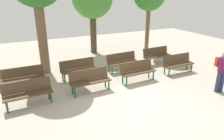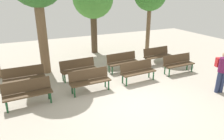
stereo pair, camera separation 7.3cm
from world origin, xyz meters
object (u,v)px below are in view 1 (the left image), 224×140
object	(u,v)px
bench_r0_c0	(28,92)
bench_r1_c1	(78,68)
bench_r1_c3	(157,55)
bench_r0_c1	(90,79)
visitor_with_backpack	(222,69)
bench_r1_c2	(122,61)
bench_r0_c2	(138,70)
bench_r1_c0	(24,77)
bench_r0_c3	(178,62)

from	to	relation	value
bench_r0_c0	bench_r1_c1	size ratio (longest dim) A/B	1.00
bench_r1_c1	bench_r1_c3	distance (m)	4.46
bench_r0_c1	bench_r1_c1	bearing A→B (deg)	90.00
bench_r1_c3	visitor_with_backpack	xyz separation A→B (m)	(0.13, -3.84, 0.43)
bench_r1_c2	visitor_with_backpack	bearing A→B (deg)	-60.76
bench_r1_c3	bench_r0_c2	bearing A→B (deg)	-146.68
bench_r1_c2	bench_r0_c1	bearing A→B (deg)	-148.89
bench_r0_c1	bench_r1_c0	distance (m)	2.69
bench_r1_c0	bench_r0_c2	bearing A→B (deg)	-16.94
bench_r1_c0	visitor_with_backpack	xyz separation A→B (m)	(6.85, -3.59, 0.43)
bench_r0_c1	visitor_with_backpack	world-z (taller)	visitor_with_backpack
bench_r0_c3	visitor_with_backpack	xyz separation A→B (m)	(0.02, -2.31, 0.43)
visitor_with_backpack	bench_r0_c0	bearing A→B (deg)	1.42
bench_r0_c2	bench_r0_c3	distance (m)	2.31
bench_r0_c0	bench_r1_c3	bearing A→B (deg)	11.97
bench_r0_c2	bench_r0_c3	xyz separation A→B (m)	(2.31, 0.05, 0.00)
bench_r1_c1	bench_r0_c0	bearing A→B (deg)	-148.21
bench_r1_c1	bench_r1_c2	size ratio (longest dim) A/B	1.00
bench_r0_c2	bench_r1_c1	xyz separation A→B (m)	(-2.25, 1.38, 0.00)
bench_r0_c0	bench_r1_c3	size ratio (longest dim) A/B	1.00
bench_r1_c3	visitor_with_backpack	size ratio (longest dim) A/B	0.98
visitor_with_backpack	bench_r1_c1	bearing A→B (deg)	-19.95
bench_r0_c2	bench_r1_c2	bearing A→B (deg)	86.89
bench_r0_c0	bench_r1_c1	xyz separation A→B (m)	(2.25, 1.54, 0.00)
bench_r0_c2	bench_r0_c3	world-z (taller)	same
bench_r0_c3	bench_r1_c0	size ratio (longest dim) A/B	1.00
bench_r1_c1	bench_r1_c2	world-z (taller)	same
bench_r0_c2	bench_r1_c0	size ratio (longest dim) A/B	1.01
bench_r0_c3	bench_r1_c0	bearing A→B (deg)	169.03
bench_r0_c0	bench_r0_c2	bearing A→B (deg)	-0.57
bench_r0_c0	bench_r0_c3	xyz separation A→B (m)	(6.81, 0.21, 0.00)
bench_r1_c2	bench_r1_c0	bearing A→B (deg)	178.43
bench_r1_c1	bench_r0_c3	bearing A→B (deg)	-18.88
bench_r1_c0	bench_r1_c2	bearing A→B (deg)	0.83
bench_r1_c3	bench_r1_c1	bearing A→B (deg)	-179.73
bench_r0_c3	bench_r1_c3	size ratio (longest dim) A/B	0.99
bench_r0_c2	bench_r0_c3	size ratio (longest dim) A/B	1.01
bench_r0_c0	bench_r1_c2	bearing A→B (deg)	16.89
bench_r1_c2	bench_r0_c0	bearing A→B (deg)	-163.36
bench_r0_c1	bench_r0_c3	bearing A→B (deg)	0.16
bench_r1_c0	bench_r1_c2	world-z (taller)	same
visitor_with_backpack	bench_r0_c1	bearing A→B (deg)	-7.23
bench_r0_c3	bench_r1_c0	xyz separation A→B (m)	(-6.82, 1.28, 0.00)
bench_r0_c3	bench_r1_c0	world-z (taller)	same
bench_r0_c3	bench_r1_c3	world-z (taller)	same
bench_r0_c2	bench_r1_c2	xyz separation A→B (m)	(0.01, 1.44, 0.00)
bench_r0_c0	bench_r0_c3	size ratio (longest dim) A/B	1.01
bench_r0_c2	bench_r0_c3	bearing A→B (deg)	-1.30
bench_r0_c1	visitor_with_backpack	xyz separation A→B (m)	(4.55, -2.19, 0.43)
bench_r1_c0	bench_r1_c1	distance (m)	2.26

